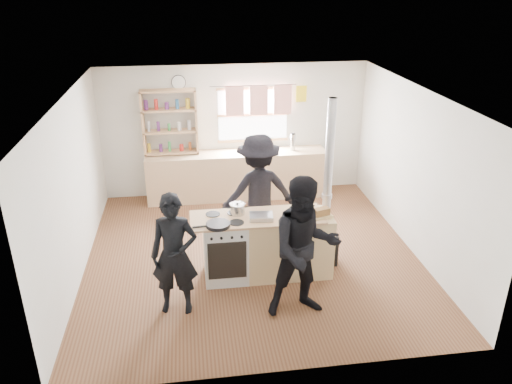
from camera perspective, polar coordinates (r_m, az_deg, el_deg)
ground at (r=7.79m, az=-0.45°, el=-7.18°), size 5.00×5.00×0.01m
back_counter at (r=9.57m, az=-2.21°, el=1.95°), size 3.40×0.55×0.90m
shelving_unit at (r=9.31m, az=-9.82°, el=7.90°), size 1.00×0.28×1.20m
thermos at (r=9.53m, az=4.24°, el=5.70°), size 0.10×0.10×0.32m
cooking_island at (r=7.10m, az=1.29°, el=-6.09°), size 1.97×0.64×0.93m
skillet_greens at (r=6.61m, az=-4.36°, el=-3.73°), size 0.35×0.35×0.05m
roast_tray at (r=6.79m, az=0.60°, el=-2.80°), size 0.34×0.27×0.06m
stockpot_stove at (r=6.91m, az=-2.13°, el=-1.93°), size 0.21×0.21×0.17m
stockpot_counter at (r=6.92m, az=5.30°, el=-1.85°), size 0.28×0.28×0.21m
bread_board at (r=6.91m, az=7.48°, el=-2.38°), size 0.33×0.28×0.12m
flue_heater at (r=7.37m, az=7.91°, el=-3.51°), size 0.35×0.35×2.50m
person_near_left at (r=6.29m, az=-9.30°, el=-7.12°), size 0.64×0.47×1.61m
person_near_right at (r=6.14m, az=5.59°, el=-6.43°), size 0.94×0.75×1.85m
person_far at (r=7.71m, az=0.26°, el=0.08°), size 1.26×0.85×1.81m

